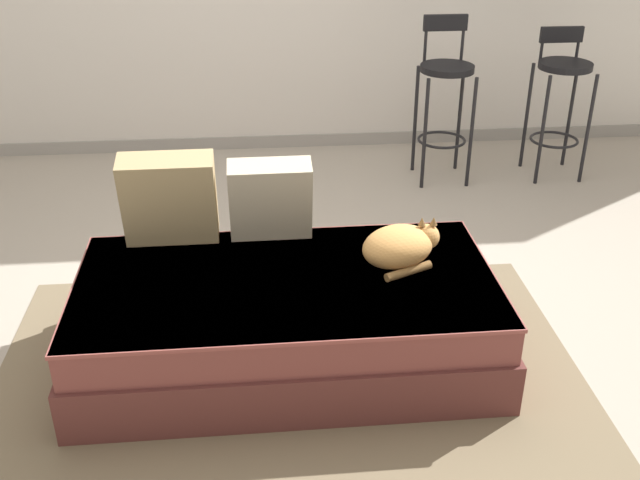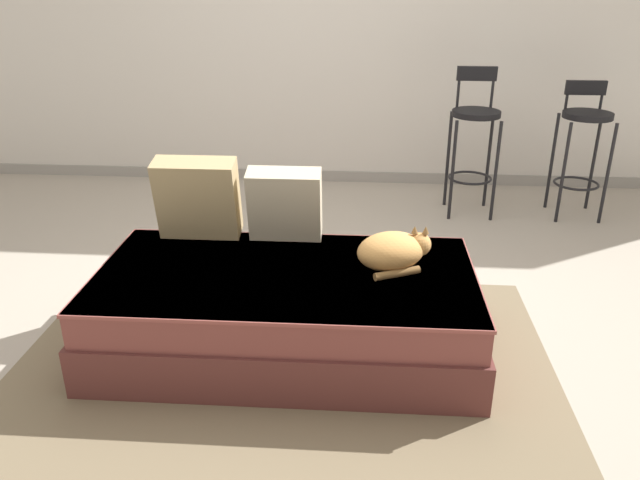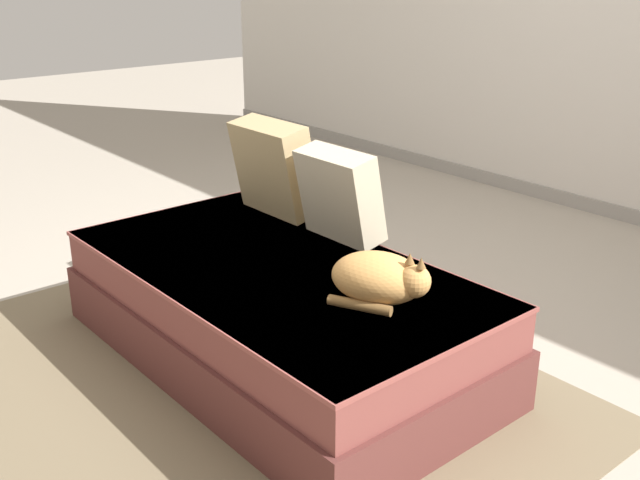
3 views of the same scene
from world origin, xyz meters
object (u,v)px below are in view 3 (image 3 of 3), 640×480
(throw_pillow_corner, at_px, (274,168))
(cat, at_px, (380,278))
(throw_pillow_middle, at_px, (340,195))
(couch, at_px, (276,311))

(throw_pillow_corner, relative_size, cat, 1.09)
(throw_pillow_middle, xyz_separation_m, cat, (0.54, -0.29, -0.11))
(throw_pillow_middle, height_order, cat, throw_pillow_middle)
(couch, distance_m, throw_pillow_corner, 0.73)
(throw_pillow_corner, height_order, cat, throw_pillow_corner)
(throw_pillow_corner, distance_m, cat, 1.03)
(throw_pillow_corner, bearing_deg, couch, -36.93)
(throw_pillow_middle, distance_m, cat, 0.62)
(throw_pillow_corner, relative_size, throw_pillow_middle, 1.11)
(cat, bearing_deg, throw_pillow_middle, 151.72)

